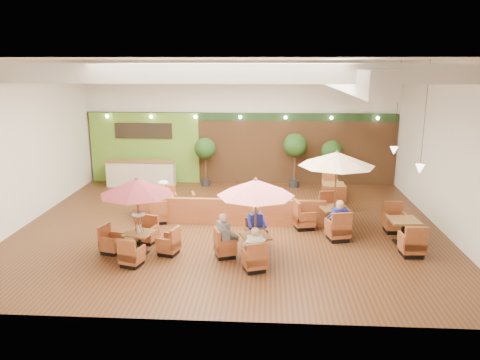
# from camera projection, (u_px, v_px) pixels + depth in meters

# --- Properties ---
(room) EXTENTS (14.04, 14.00, 5.52)m
(room) POSITION_uv_depth(u_px,v_px,m) (240.00, 115.00, 16.15)
(room) COLOR #381E0F
(room) RESTS_ON ground
(service_counter) EXTENTS (3.00, 0.75, 1.18)m
(service_counter) POSITION_uv_depth(u_px,v_px,m) (141.00, 173.00, 20.93)
(service_counter) COLOR beige
(service_counter) RESTS_ON ground
(booth_divider) EXTENTS (6.55, 0.28, 0.91)m
(booth_divider) POSITION_uv_depth(u_px,v_px,m) (229.00, 212.00, 15.97)
(booth_divider) COLOR brown
(booth_divider) RESTS_ON ground
(table_0) EXTENTS (2.35, 2.35, 2.30)m
(table_0) POSITION_uv_depth(u_px,v_px,m) (138.00, 202.00, 13.22)
(table_0) COLOR brown
(table_0) RESTS_ON ground
(table_1) EXTENTS (2.30, 2.43, 2.35)m
(table_1) POSITION_uv_depth(u_px,v_px,m) (254.00, 200.00, 12.92)
(table_1) COLOR brown
(table_1) RESTS_ON ground
(table_2) EXTENTS (2.60, 2.73, 2.68)m
(table_2) POSITION_uv_depth(u_px,v_px,m) (334.00, 173.00, 15.12)
(table_2) COLOR brown
(table_2) RESTS_ON ground
(table_3) EXTENTS (2.36, 2.36, 1.44)m
(table_3) POSITION_uv_depth(u_px,v_px,m) (164.00, 204.00, 16.92)
(table_3) COLOR brown
(table_3) RESTS_ON ground
(table_4) EXTENTS (0.91, 2.61, 0.97)m
(table_4) POSITION_uv_depth(u_px,v_px,m) (403.00, 232.00, 14.31)
(table_4) COLOR brown
(table_4) RESTS_ON ground
(table_5) EXTENTS (0.88, 2.56, 0.96)m
(table_5) POSITION_uv_depth(u_px,v_px,m) (333.00, 193.00, 18.55)
(table_5) COLOR brown
(table_5) RESTS_ON ground
(topiary_0) EXTENTS (0.94, 0.94, 2.18)m
(topiary_0) POSITION_uv_depth(u_px,v_px,m) (205.00, 150.00, 20.70)
(topiary_0) COLOR black
(topiary_0) RESTS_ON ground
(topiary_1) EXTENTS (1.04, 1.04, 2.41)m
(topiary_1) POSITION_uv_depth(u_px,v_px,m) (295.00, 147.00, 20.43)
(topiary_1) COLOR black
(topiary_1) RESTS_ON ground
(topiary_2) EXTENTS (0.91, 0.91, 2.11)m
(topiary_2) POSITION_uv_depth(u_px,v_px,m) (332.00, 153.00, 20.39)
(topiary_2) COLOR black
(topiary_2) RESTS_ON ground
(diner_0) EXTENTS (0.42, 0.38, 0.78)m
(diner_0) POSITION_uv_depth(u_px,v_px,m) (254.00, 244.00, 12.32)
(diner_0) COLOR white
(diner_0) RESTS_ON ground
(diner_1) EXTENTS (0.43, 0.39, 0.79)m
(diner_1) POSITION_uv_depth(u_px,v_px,m) (256.00, 223.00, 13.98)
(diner_1) COLOR #222997
(diner_1) RESTS_ON ground
(diner_2) EXTENTS (0.46, 0.48, 0.85)m
(diner_2) POSITION_uv_depth(u_px,v_px,m) (225.00, 231.00, 13.19)
(diner_2) COLOR slate
(diner_2) RESTS_ON ground
(diner_3) EXTENTS (0.47, 0.42, 0.86)m
(diner_3) POSITION_uv_depth(u_px,v_px,m) (339.00, 216.00, 14.45)
(diner_3) COLOR #222997
(diner_3) RESTS_ON ground
(diner_4) EXTENTS (0.42, 0.38, 0.78)m
(diner_4) POSITION_uv_depth(u_px,v_px,m) (339.00, 217.00, 14.46)
(diner_4) COLOR white
(diner_4) RESTS_ON ground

